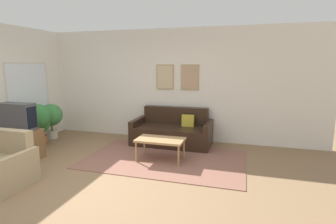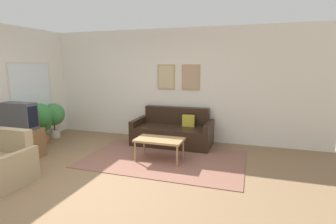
# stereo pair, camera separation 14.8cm
# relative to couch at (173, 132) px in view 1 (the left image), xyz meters

# --- Properties ---
(ground_plane) EXTENTS (16.00, 16.00, 0.00)m
(ground_plane) POSITION_rel_couch_xyz_m (-0.54, -2.44, -0.29)
(ground_plane) COLOR #846647
(area_rug) EXTENTS (3.09, 1.91, 0.01)m
(area_rug) POSITION_rel_couch_xyz_m (0.12, -1.05, -0.28)
(area_rug) COLOR brown
(area_rug) RESTS_ON ground_plane
(wall_back) EXTENTS (8.00, 0.09, 2.70)m
(wall_back) POSITION_rel_couch_xyz_m (-0.54, 0.47, 1.06)
(wall_back) COLOR white
(wall_back) RESTS_ON ground_plane
(couch) EXTENTS (1.81, 0.90, 0.84)m
(couch) POSITION_rel_couch_xyz_m (0.00, 0.00, 0.00)
(couch) COLOR black
(couch) RESTS_ON ground_plane
(coffee_table) EXTENTS (0.91, 0.51, 0.44)m
(coffee_table) POSITION_rel_couch_xyz_m (0.06, -1.13, 0.11)
(coffee_table) COLOR #A87F51
(coffee_table) RESTS_ON ground_plane
(tv_stand) EXTENTS (0.81, 0.46, 0.59)m
(tv_stand) POSITION_rel_couch_xyz_m (-2.64, -1.80, 0.00)
(tv_stand) COLOR brown
(tv_stand) RESTS_ON ground_plane
(tv) EXTENTS (0.72, 0.28, 0.52)m
(tv) POSITION_rel_couch_xyz_m (-2.64, -1.80, 0.56)
(tv) COLOR #424247
(tv) RESTS_ON tv_stand
(armchair) EXTENTS (0.83, 0.76, 0.82)m
(armchair) POSITION_rel_couch_xyz_m (-1.94, -2.83, -0.01)
(armchair) COLOR tan
(armchair) RESTS_ON ground_plane
(potted_plant_tall) EXTENTS (0.57, 0.57, 0.97)m
(potted_plant_tall) POSITION_rel_couch_xyz_m (-2.91, -0.99, 0.35)
(potted_plant_tall) COLOR #935638
(potted_plant_tall) RESTS_ON ground_plane
(potted_plant_by_window) EXTENTS (0.55, 0.55, 0.88)m
(potted_plant_by_window) POSITION_rel_couch_xyz_m (-3.06, -0.39, 0.28)
(potted_plant_by_window) COLOR beige
(potted_plant_by_window) RESTS_ON ground_plane
(potted_plant_small) EXTENTS (0.39, 0.39, 0.66)m
(potted_plant_small) POSITION_rel_couch_xyz_m (-2.98, -0.84, 0.12)
(potted_plant_small) COLOR #935638
(potted_plant_small) RESTS_ON ground_plane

